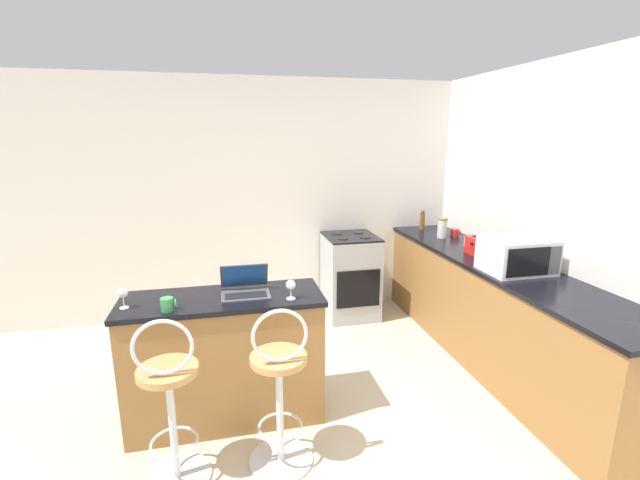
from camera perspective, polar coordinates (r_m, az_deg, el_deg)
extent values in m
plane|color=#BCAD8E|center=(2.92, 0.56, -29.23)|extent=(20.00, 20.00, 0.00)
cube|color=silver|center=(4.80, -6.72, 5.34)|extent=(12.00, 0.06, 2.60)
cube|color=olive|center=(3.21, -12.44, -15.45)|extent=(1.33, 0.48, 0.89)
cube|color=black|center=(3.01, -12.89, -7.71)|extent=(1.36, 0.51, 0.03)
cube|color=olive|center=(4.18, 21.94, -9.01)|extent=(0.62, 3.12, 0.89)
cube|color=black|center=(4.03, 22.53, -2.92)|extent=(0.65, 3.15, 0.03)
cylinder|color=silver|center=(3.04, -18.46, -27.75)|extent=(0.40, 0.40, 0.02)
cylinder|color=silver|center=(2.83, -19.03, -22.41)|extent=(0.04, 0.04, 0.69)
torus|color=silver|center=(2.89, -18.85, -24.13)|extent=(0.28, 0.28, 0.02)
cylinder|color=#B7844C|center=(2.64, -19.65, -16.11)|extent=(0.34, 0.34, 0.04)
torus|color=silver|center=(2.47, -20.26, -13.31)|extent=(0.32, 0.02, 0.32)
cylinder|color=silver|center=(3.03, -5.22, -27.15)|extent=(0.40, 0.40, 0.02)
cylinder|color=silver|center=(2.82, -5.38, -21.78)|extent=(0.04, 0.04, 0.69)
torus|color=silver|center=(2.88, -5.33, -23.51)|extent=(0.28, 0.28, 0.02)
cylinder|color=#B7844C|center=(2.63, -5.56, -15.44)|extent=(0.34, 0.34, 0.04)
torus|color=silver|center=(2.46, -5.38, -12.59)|extent=(0.32, 0.02, 0.32)
cube|color=#47474C|center=(2.99, -9.86, -7.27)|extent=(0.33, 0.21, 0.01)
cube|color=black|center=(2.97, -9.85, -7.27)|extent=(0.28, 0.12, 0.00)
cube|color=#47474C|center=(3.06, -10.07, -4.67)|extent=(0.33, 0.10, 0.19)
cube|color=#19478C|center=(3.06, -10.06, -4.65)|extent=(0.29, 0.08, 0.16)
cube|color=silver|center=(3.76, 24.78, -1.84)|extent=(0.51, 0.38, 0.28)
cube|color=black|center=(3.58, 26.05, -2.68)|extent=(0.36, 0.01, 0.22)
cube|color=#4C4C51|center=(3.73, 28.81, -2.39)|extent=(0.10, 0.01, 0.22)
cube|color=red|center=(4.18, 20.89, -0.82)|extent=(0.21, 0.27, 0.16)
cube|color=black|center=(4.14, 20.49, 0.25)|extent=(0.05, 0.19, 0.00)
cube|color=black|center=(4.18, 21.47, 0.31)|extent=(0.05, 0.19, 0.00)
cube|color=black|center=(4.11, 19.57, -0.48)|extent=(0.02, 0.02, 0.02)
cube|color=#9EA3A8|center=(4.83, 4.05, -4.90)|extent=(0.56, 0.60, 0.91)
cube|color=black|center=(4.56, 5.15, -6.52)|extent=(0.47, 0.01, 0.41)
cube|color=black|center=(4.70, 4.14, 0.46)|extent=(0.56, 0.60, 0.02)
cylinder|color=black|center=(4.55, 3.07, 0.22)|extent=(0.11, 0.11, 0.01)
cylinder|color=black|center=(4.62, 6.06, 0.38)|extent=(0.11, 0.11, 0.01)
cylinder|color=black|center=(4.78, 2.29, 0.87)|extent=(0.11, 0.11, 0.01)
cylinder|color=black|center=(4.85, 5.16, 1.01)|extent=(0.11, 0.11, 0.01)
cylinder|color=brown|center=(5.12, 13.46, 2.45)|extent=(0.06, 0.06, 0.20)
sphere|color=brown|center=(5.10, 13.54, 3.73)|extent=(0.04, 0.04, 0.04)
cylinder|color=silver|center=(3.01, -24.63, -8.22)|extent=(0.06, 0.06, 0.00)
cylinder|color=silver|center=(3.00, -24.70, -7.54)|extent=(0.01, 0.01, 0.07)
sphere|color=silver|center=(2.98, -24.83, -6.40)|extent=(0.07, 0.07, 0.07)
cylinder|color=silver|center=(4.76, 15.97, 1.44)|extent=(0.10, 0.10, 0.19)
cylinder|color=olive|center=(4.74, 16.05, 2.69)|extent=(0.10, 0.10, 0.02)
cylinder|color=red|center=(4.85, 17.52, 0.92)|extent=(0.09, 0.09, 0.09)
torus|color=red|center=(4.88, 18.09, 0.99)|extent=(0.01, 0.06, 0.06)
cylinder|color=white|center=(4.46, 19.20, -0.26)|extent=(0.09, 0.09, 0.09)
torus|color=white|center=(4.49, 19.82, -0.17)|extent=(0.01, 0.06, 0.06)
cylinder|color=silver|center=(2.90, -3.89, -7.79)|extent=(0.06, 0.06, 0.00)
cylinder|color=silver|center=(2.89, -3.90, -7.13)|extent=(0.01, 0.01, 0.07)
sphere|color=silver|center=(2.87, -3.92, -5.99)|extent=(0.07, 0.07, 0.07)
cylinder|color=#338447|center=(2.85, -19.71, -8.10)|extent=(0.08, 0.08, 0.09)
torus|color=#338447|center=(2.85, -18.67, -7.98)|extent=(0.01, 0.06, 0.06)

